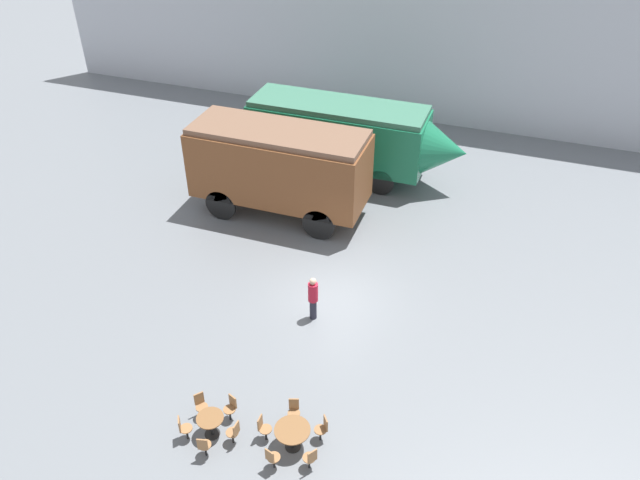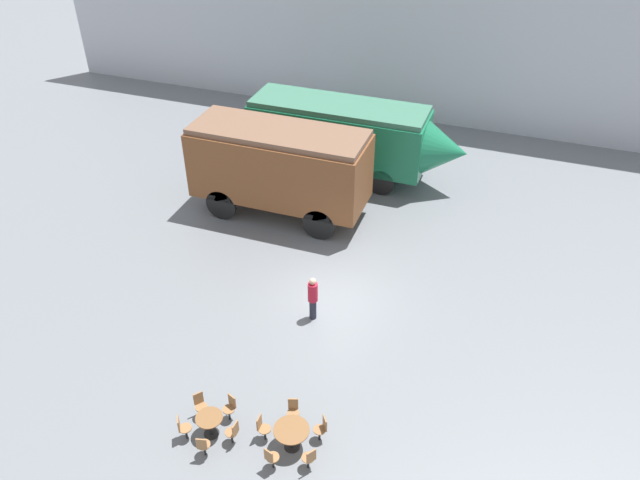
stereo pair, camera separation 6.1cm
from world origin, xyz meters
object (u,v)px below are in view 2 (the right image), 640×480
object	(u,v)px
streamlined_locomotive	(354,135)
cafe_table_near	(210,421)
visitor_person	(313,297)
cafe_chair_0	(182,427)
cafe_table_mid	(291,432)
passenger_coach_wooden	(280,164)

from	to	relation	value
streamlined_locomotive	cafe_table_near	bearing A→B (deg)	-87.69
streamlined_locomotive	visitor_person	xyz separation A→B (m)	(1.66, -9.91, -1.16)
streamlined_locomotive	cafe_chair_0	size ratio (longest dim) A/B	11.41
cafe_table_near	cafe_chair_0	distance (m)	0.76
cafe_table_mid	cafe_table_near	bearing A→B (deg)	-170.95
cafe_table_mid	visitor_person	world-z (taller)	visitor_person
cafe_table_mid	visitor_person	size ratio (longest dim) A/B	0.58
cafe_table_mid	visitor_person	bearing A→B (deg)	103.90
passenger_coach_wooden	cafe_table_mid	size ratio (longest dim) A/B	7.27
streamlined_locomotive	cafe_chair_0	xyz separation A→B (m)	(-0.02, -15.79, -1.59)
streamlined_locomotive	visitor_person	bearing A→B (deg)	-80.48
cafe_chair_0	cafe_table_mid	bearing A→B (deg)	-17.18
cafe_table_near	cafe_table_mid	size ratio (longest dim) A/B	0.77
cafe_chair_0	visitor_person	world-z (taller)	visitor_person
passenger_coach_wooden	visitor_person	world-z (taller)	passenger_coach_wooden
streamlined_locomotive	cafe_table_mid	size ratio (longest dim) A/B	9.95
passenger_coach_wooden	cafe_table_near	xyz separation A→B (m)	(2.54, -11.28, -1.82)
passenger_coach_wooden	cafe_table_near	bearing A→B (deg)	-77.29
streamlined_locomotive	cafe_chair_0	world-z (taller)	streamlined_locomotive
cafe_chair_0	visitor_person	distance (m)	6.13
cafe_table_near	visitor_person	world-z (taller)	visitor_person
passenger_coach_wooden	cafe_chair_0	xyz separation A→B (m)	(1.90, -11.68, -1.85)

